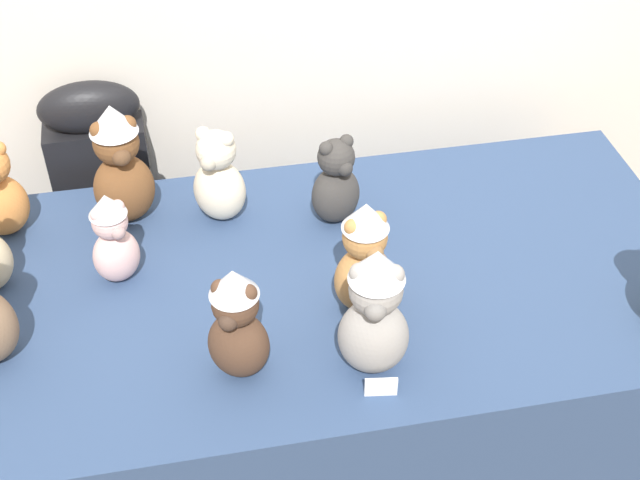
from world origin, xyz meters
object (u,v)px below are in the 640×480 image
(teddy_bear_charcoal, at_px, (336,183))
(teddy_bear_blush, at_px, (113,239))
(teddy_bear_cream, at_px, (218,178))
(teddy_bear_ash, at_px, (375,314))
(display_table, at_px, (320,380))
(teddy_bear_caramel, at_px, (364,258))
(teddy_bear_chestnut, at_px, (120,166))
(instrument_case, at_px, (113,228))
(teddy_bear_cocoa, at_px, (237,324))

(teddy_bear_charcoal, distance_m, teddy_bear_blush, 0.58)
(teddy_bear_cream, relative_size, teddy_bear_ash, 0.81)
(display_table, bearing_deg, teddy_bear_caramel, -55.12)
(teddy_bear_chestnut, relative_size, teddy_bear_blush, 1.36)
(teddy_bear_chestnut, bearing_deg, display_table, -47.56)
(teddy_bear_caramel, xyz_separation_m, teddy_bear_cream, (-0.29, 0.40, -0.02))
(instrument_case, distance_m, teddy_bear_charcoal, 0.82)
(instrument_case, xyz_separation_m, teddy_bear_ash, (0.59, -0.91, 0.42))
(display_table, relative_size, teddy_bear_chestnut, 5.51)
(display_table, distance_m, instrument_case, 0.82)
(teddy_bear_chestnut, distance_m, teddy_bear_charcoal, 0.55)
(teddy_bear_cocoa, height_order, teddy_bear_charcoal, teddy_bear_cocoa)
(teddy_bear_caramel, distance_m, teddy_bear_blush, 0.60)
(teddy_bear_cream, distance_m, teddy_bear_ash, 0.65)
(display_table, xyz_separation_m, teddy_bear_chestnut, (-0.45, 0.32, 0.56))
(teddy_bear_cream, bearing_deg, teddy_bear_chestnut, -158.10)
(teddy_bear_chestnut, bearing_deg, teddy_bear_charcoal, -23.64)
(teddy_bear_chestnut, bearing_deg, teddy_bear_blush, -108.92)
(teddy_bear_chestnut, relative_size, teddy_bear_cream, 1.27)
(teddy_bear_caramel, height_order, teddy_bear_ash, teddy_bear_ash)
(teddy_bear_caramel, distance_m, teddy_bear_cream, 0.49)
(instrument_case, height_order, teddy_bear_chestnut, teddy_bear_chestnut)
(instrument_case, xyz_separation_m, teddy_bear_caramel, (0.61, -0.72, 0.41))
(display_table, xyz_separation_m, teddy_bear_cream, (-0.21, 0.28, 0.52))
(teddy_bear_caramel, height_order, teddy_bear_cream, teddy_bear_caramel)
(instrument_case, bearing_deg, teddy_bear_cream, -46.67)
(teddy_bear_caramel, height_order, teddy_bear_chestnut, teddy_bear_chestnut)
(instrument_case, xyz_separation_m, teddy_bear_charcoal, (0.62, -0.39, 0.38))
(instrument_case, distance_m, teddy_bear_chestnut, 0.52)
(teddy_bear_caramel, bearing_deg, teddy_bear_charcoal, 74.58)
(teddy_bear_charcoal, relative_size, teddy_bear_ash, 0.75)
(teddy_bear_charcoal, bearing_deg, teddy_bear_ash, -113.36)
(teddy_bear_caramel, relative_size, teddy_bear_chestnut, 0.88)
(teddy_bear_charcoal, distance_m, teddy_bear_ash, 0.52)
(instrument_case, bearing_deg, teddy_bear_ash, -58.45)
(teddy_bear_chestnut, distance_m, teddy_bear_ash, 0.81)
(display_table, relative_size, instrument_case, 1.85)
(teddy_bear_caramel, distance_m, teddy_bear_ash, 0.19)
(teddy_bear_chestnut, height_order, teddy_bear_cream, teddy_bear_chestnut)
(teddy_bear_charcoal, height_order, teddy_bear_blush, same)
(instrument_case, distance_m, teddy_bear_cream, 0.60)
(teddy_bear_cream, bearing_deg, display_table, -21.56)
(teddy_bear_caramel, bearing_deg, display_table, 109.97)
(teddy_bear_caramel, bearing_deg, teddy_bear_chestnut, 125.79)
(teddy_bear_charcoal, bearing_deg, teddy_bear_blush, 171.62)
(teddy_bear_cocoa, xyz_separation_m, teddy_bear_cream, (0.02, 0.54, -0.02))
(instrument_case, xyz_separation_m, teddy_bear_blush, (0.05, -0.51, 0.38))
(instrument_case, distance_m, teddy_bear_caramel, 1.03)
(teddy_bear_cocoa, bearing_deg, teddy_bear_cream, 115.22)
(teddy_bear_cocoa, xyz_separation_m, teddy_bear_chestnut, (-0.23, 0.58, 0.02))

